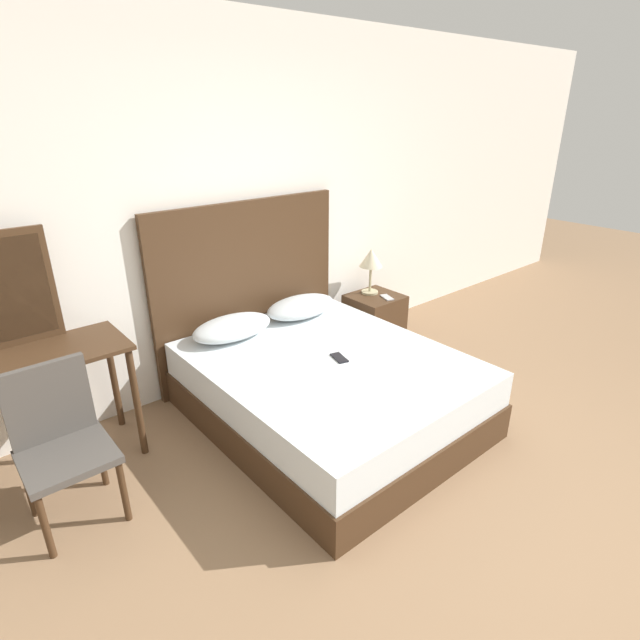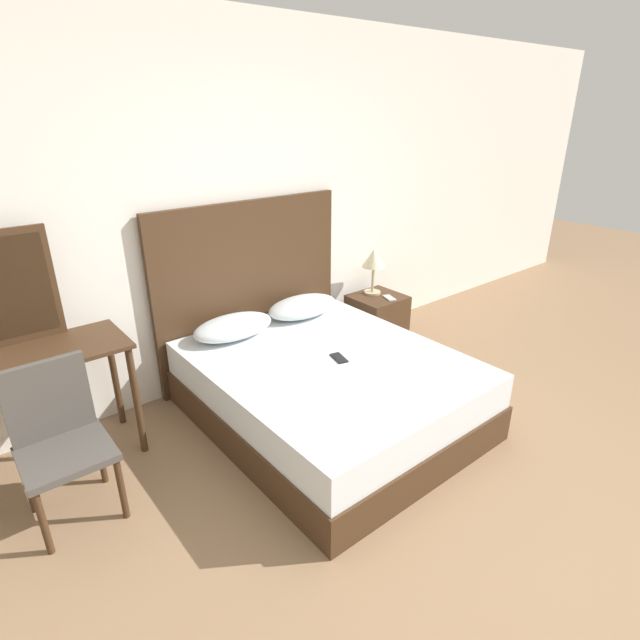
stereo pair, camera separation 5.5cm
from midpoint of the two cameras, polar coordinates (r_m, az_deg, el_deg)
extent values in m
plane|color=#8C6B4C|center=(2.94, 20.96, -23.38)|extent=(16.00, 16.00, 0.00)
cube|color=white|center=(3.93, -10.14, 12.36)|extent=(10.00, 0.06, 2.70)
cube|color=#422B19|center=(3.59, 0.55, -9.48)|extent=(1.56, 1.90, 0.25)
cube|color=silver|center=(3.47, 0.56, -6.09)|extent=(1.53, 1.86, 0.24)
cube|color=#422B19|center=(4.05, -8.47, 3.39)|extent=(1.64, 0.05, 1.42)
ellipsoid|color=silver|center=(3.75, -10.39, -0.85)|extent=(0.62, 0.37, 0.15)
ellipsoid|color=silver|center=(4.07, -2.56, 1.52)|extent=(0.62, 0.37, 0.15)
cube|color=black|center=(3.40, 1.74, -4.34)|extent=(0.10, 0.16, 0.01)
cube|color=#422B19|center=(4.73, 5.89, 0.20)|extent=(0.45, 0.43, 0.45)
cylinder|color=tan|center=(4.71, 5.37, 3.21)|extent=(0.16, 0.16, 0.02)
cylinder|color=tan|center=(4.67, 5.42, 4.70)|extent=(0.02, 0.02, 0.24)
cone|color=beige|center=(4.61, 5.52, 7.09)|extent=(0.21, 0.21, 0.17)
cube|color=#B7B7BC|center=(4.60, 7.32, 2.58)|extent=(0.12, 0.16, 0.01)
cube|color=#422B19|center=(3.27, -30.22, -3.74)|extent=(0.98, 0.49, 0.02)
cylinder|color=#422B19|center=(3.34, -20.63, -8.86)|extent=(0.04, 0.04, 0.75)
cylinder|color=#422B19|center=(3.69, -22.91, -6.09)|extent=(0.04, 0.04, 0.75)
cube|color=#422B19|center=(3.35, -32.18, 3.01)|extent=(0.45, 0.03, 0.68)
cube|color=#B2BCC6|center=(3.34, -32.16, 2.97)|extent=(0.38, 0.01, 0.60)
cube|color=#4C4742|center=(2.98, -27.37, -13.72)|extent=(0.44, 0.42, 0.04)
cube|color=#4C4742|center=(3.02, -29.11, -8.17)|extent=(0.42, 0.04, 0.44)
cylinder|color=#422B19|center=(2.95, -29.38, -19.92)|extent=(0.04, 0.04, 0.38)
cylinder|color=#422B19|center=(2.99, -22.04, -17.67)|extent=(0.04, 0.04, 0.38)
cylinder|color=#422B19|center=(3.23, -30.83, -16.08)|extent=(0.04, 0.04, 0.38)
cylinder|color=#422B19|center=(3.27, -24.22, -14.13)|extent=(0.04, 0.04, 0.38)
camera|label=1|loc=(0.03, -90.47, -0.20)|focal=28.00mm
camera|label=2|loc=(0.03, 89.53, 0.20)|focal=28.00mm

